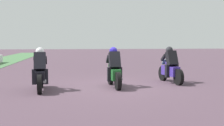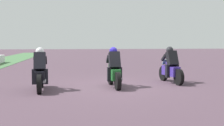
% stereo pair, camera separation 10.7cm
% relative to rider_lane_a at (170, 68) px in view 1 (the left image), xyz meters
% --- Properties ---
extents(ground_plane, '(120.00, 120.00, 0.00)m').
position_rel_rider_lane_a_xyz_m(ground_plane, '(-0.65, 2.53, -0.62)').
color(ground_plane, '#503B48').
extents(rider_lane_a, '(2.04, 0.58, 1.51)m').
position_rel_rider_lane_a_xyz_m(rider_lane_a, '(0.00, 0.00, 0.00)').
color(rider_lane_a, black).
rests_on(rider_lane_a, ground_plane).
extents(rider_lane_b, '(2.04, 0.55, 1.51)m').
position_rel_rider_lane_a_xyz_m(rider_lane_b, '(-0.80, 2.49, 0.00)').
color(rider_lane_b, black).
rests_on(rider_lane_b, ground_plane).
extents(rider_lane_c, '(2.04, 0.55, 1.51)m').
position_rel_rider_lane_a_xyz_m(rider_lane_c, '(-1.17, 5.15, 0.00)').
color(rider_lane_c, black).
rests_on(rider_lane_c, ground_plane).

